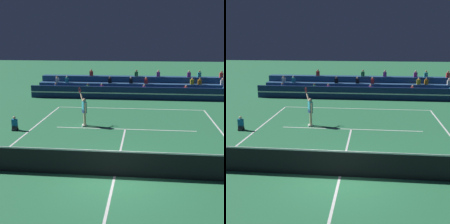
# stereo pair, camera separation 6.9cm
# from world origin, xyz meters

# --- Properties ---
(ground_plane) EXTENTS (120.00, 120.00, 0.00)m
(ground_plane) POSITION_xyz_m (0.00, 0.00, 0.00)
(ground_plane) COLOR #2D7A4C
(court_lines) EXTENTS (11.10, 23.90, 0.01)m
(court_lines) POSITION_xyz_m (0.00, 0.00, 0.00)
(court_lines) COLOR white
(court_lines) RESTS_ON ground
(tennis_net) EXTENTS (12.00, 0.10, 1.10)m
(tennis_net) POSITION_xyz_m (0.00, 0.00, 0.54)
(tennis_net) COLOR #2D6B38
(tennis_net) RESTS_ON ground
(sponsor_banner_wall) EXTENTS (18.00, 0.26, 1.10)m
(sponsor_banner_wall) POSITION_xyz_m (0.00, 15.49, 0.55)
(sponsor_banner_wall) COLOR navy
(sponsor_banner_wall) RESTS_ON ground
(bleacher_stand) EXTENTS (17.74, 2.85, 2.28)m
(bleacher_stand) POSITION_xyz_m (0.01, 18.03, 0.65)
(bleacher_stand) COLOR navy
(bleacher_stand) RESTS_ON ground
(ball_kid_courtside) EXTENTS (0.30, 0.36, 0.84)m
(ball_kid_courtside) POSITION_xyz_m (-6.36, 5.52, 0.33)
(ball_kid_courtside) COLOR black
(ball_kid_courtside) RESTS_ON ground
(tennis_player) EXTENTS (0.71, 1.18, 2.31)m
(tennis_player) POSITION_xyz_m (-2.52, 6.88, 0.98)
(tennis_player) COLOR beige
(tennis_player) RESTS_ON ground
(tennis_ball) EXTENTS (0.07, 0.07, 0.07)m
(tennis_ball) POSITION_xyz_m (0.96, 0.99, 0.03)
(tennis_ball) COLOR #C6DB33
(tennis_ball) RESTS_ON ground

